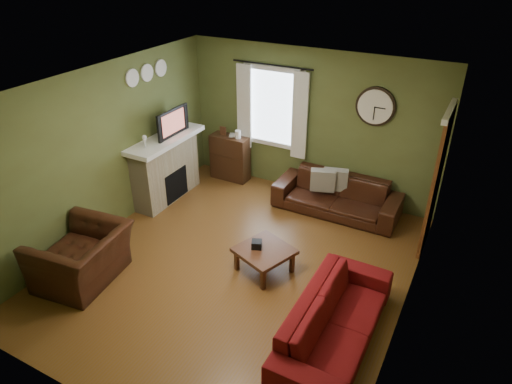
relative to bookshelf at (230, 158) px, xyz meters
The scene contains 31 objects.
floor 2.81m from the bookshelf, 57.40° to the right, with size 4.60×5.20×0.00m, color brown.
ceiling 3.52m from the bookshelf, 57.40° to the right, with size 4.60×5.20×0.00m, color white.
wall_left 2.62m from the bookshelf, 108.98° to the right, with size 0.00×5.20×2.60m, color #525F2E.
wall_right 4.54m from the bookshelf, 31.64° to the right, with size 0.00×5.20×2.60m, color #525F2E.
wall_back 1.74m from the bookshelf, ahead, with size 4.60×0.00×2.60m, color #525F2E.
wall_front 5.23m from the bookshelf, 73.15° to the right, with size 4.60×0.00×2.60m, color #525F2E.
fireplace 1.34m from the bookshelf, 116.95° to the right, with size 0.40×1.40×1.10m, color tan.
firebox 1.27m from the bookshelf, 109.22° to the right, with size 0.04×0.60×0.55m, color black.
mantel 1.49m from the bookshelf, 115.79° to the right, with size 0.58×1.60×0.08m, color white.
tv 1.49m from the bookshelf, 118.09° to the right, with size 0.60×0.08×0.35m, color black.
tv_screen 1.50m from the bookshelf, 114.55° to the right, with size 0.02×0.62×0.36m, color #994C3F.
medallion_left 2.50m from the bookshelf, 117.01° to the right, with size 0.28×0.28×0.03m, color white.
medallion_mid 2.30m from the bookshelf, 123.42° to the right, with size 0.28×0.28×0.03m, color white.
medallion_right 2.14m from the bookshelf, 133.08° to the right, with size 0.28×0.28×0.03m, color white.
window_pane 1.35m from the bookshelf, 16.87° to the left, with size 1.00×0.02×1.30m, color silver, non-canonical shape.
curtain_rod 2.00m from the bookshelf, 10.07° to the left, with size 0.03×0.03×1.50m, color black.
curtain_left 1.05m from the bookshelf, 29.91° to the left, with size 0.28×0.04×1.55m, color silver.
curtain_right 1.69m from the bookshelf, ahead, with size 0.28×0.04×1.55m, color silver.
wall_clock 2.94m from the bookshelf, ahead, with size 0.64×0.06×0.64m, color white, non-canonical shape.
door 3.85m from the bookshelf, ahead, with size 0.05×0.90×2.10m, color brown.
bookshelf is the anchor object (origin of this frame).
book 0.52m from the bookshelf, 125.14° to the left, with size 0.15×0.21×0.02m, color #482718.
sofa_brown 2.26m from the bookshelf, ahead, with size 2.11×0.83×0.62m, color black.
pillow_left 2.17m from the bookshelf, ahead, with size 0.41×0.12×0.41m, color gray.
pillow_right 2.00m from the bookshelf, ahead, with size 0.42×0.13×0.42m, color gray.
sofa_red 4.40m from the bookshelf, 43.37° to the right, with size 2.11×0.82×0.62m, color #620B0E.
armchair 3.57m from the bookshelf, 93.31° to the right, with size 1.16×1.01×0.75m, color black.
coffee_table 2.95m from the bookshelf, 49.90° to the right, with size 0.69×0.69×0.37m, color #482718, non-canonical shape.
tissue_box 2.87m from the bookshelf, 51.81° to the right, with size 0.14×0.14×0.11m, color black.
wine_glass_a 1.96m from the bookshelf, 108.19° to the right, with size 0.06×0.06×0.19m, color white, non-canonical shape.
wine_glass_b 1.97m from the bookshelf, 108.16° to the right, with size 0.08×0.08×0.22m, color white, non-canonical shape.
Camera 1 is at (2.70, -4.49, 4.14)m, focal length 32.00 mm.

